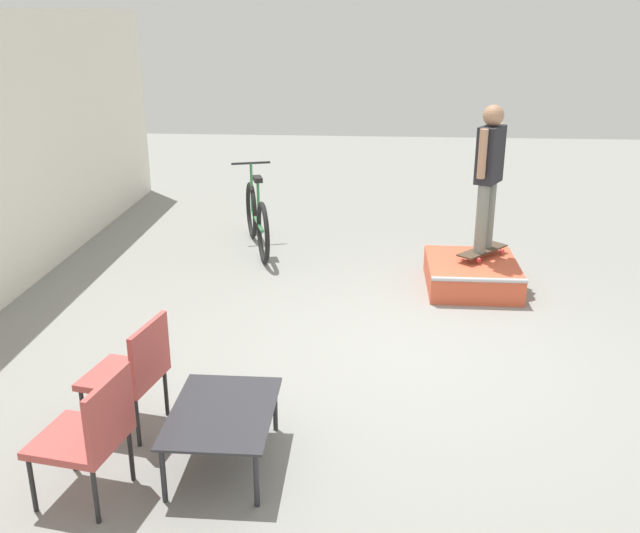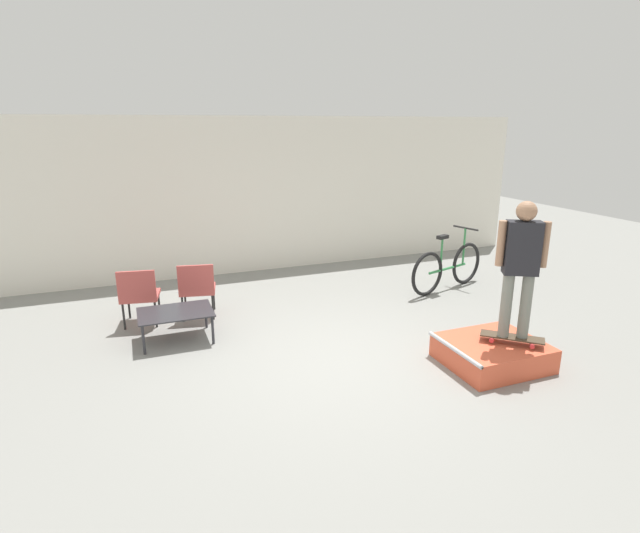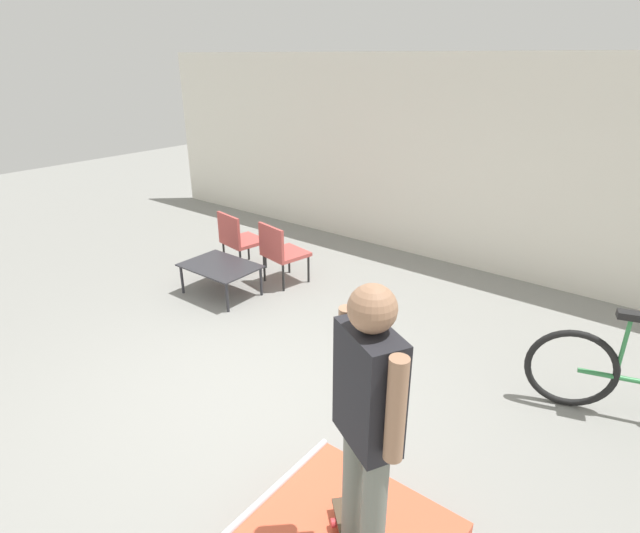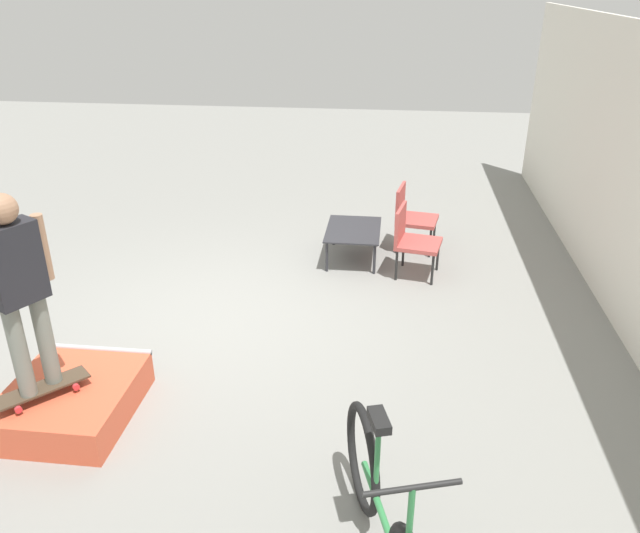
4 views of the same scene
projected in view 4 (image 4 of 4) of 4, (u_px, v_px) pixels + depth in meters
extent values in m
plane|color=gray|center=(218.00, 319.00, 6.80)|extent=(24.00, 24.00, 0.00)
cube|color=#DB5638|center=(72.00, 401.00, 5.25)|extent=(1.15, 1.00, 0.30)
cylinder|color=#B7B7BC|center=(99.00, 349.00, 5.71)|extent=(0.05, 1.00, 0.05)
cube|color=#473828|center=(42.00, 388.00, 5.02)|extent=(0.67, 0.64, 0.02)
cylinder|color=red|center=(18.00, 410.00, 4.83)|extent=(0.06, 0.06, 0.05)
cylinder|color=red|center=(9.00, 396.00, 4.98)|extent=(0.06, 0.06, 0.05)
cylinder|color=red|center=(76.00, 387.00, 5.09)|extent=(0.06, 0.06, 0.05)
cylinder|color=red|center=(66.00, 375.00, 5.25)|extent=(0.06, 0.06, 0.05)
cylinder|color=gray|center=(45.00, 339.00, 4.93)|extent=(0.13, 0.13, 0.78)
cylinder|color=gray|center=(19.00, 352.00, 4.77)|extent=(0.13, 0.13, 0.78)
cube|color=#232328|center=(14.00, 264.00, 4.56)|extent=(0.43, 0.36, 0.62)
cylinder|color=#A87A5B|center=(42.00, 247.00, 4.71)|extent=(0.09, 0.09, 0.53)
sphere|color=#A87A5B|center=(1.00, 209.00, 4.38)|extent=(0.23, 0.23, 0.23)
cube|color=#2D2D33|center=(353.00, 230.00, 8.10)|extent=(0.98, 0.70, 0.02)
cylinder|color=#2D2D33|center=(334.00, 231.00, 8.62)|extent=(0.04, 0.04, 0.40)
cylinder|color=#2D2D33|center=(327.00, 257.00, 7.83)|extent=(0.04, 0.04, 0.40)
cylinder|color=#2D2D33|center=(377.00, 233.00, 8.55)|extent=(0.04, 0.04, 0.40)
cylinder|color=#2D2D33|center=(374.00, 259.00, 7.76)|extent=(0.04, 0.04, 0.40)
cylinder|color=black|center=(430.00, 243.00, 8.22)|extent=(0.03, 0.03, 0.40)
cylinder|color=black|center=(434.00, 231.00, 8.61)|extent=(0.03, 0.03, 0.40)
cylinder|color=black|center=(397.00, 240.00, 8.34)|extent=(0.03, 0.03, 0.40)
cylinder|color=black|center=(403.00, 228.00, 8.72)|extent=(0.03, 0.03, 0.40)
cube|color=#B74C47|center=(417.00, 220.00, 8.38)|extent=(0.60, 0.60, 0.05)
cube|color=#B74C47|center=(400.00, 202.00, 8.34)|extent=(0.52, 0.13, 0.42)
cylinder|color=black|center=(432.00, 270.00, 7.48)|extent=(0.03, 0.03, 0.40)
cylinder|color=black|center=(438.00, 256.00, 7.86)|extent=(0.03, 0.03, 0.40)
cylinder|color=black|center=(396.00, 265.00, 7.60)|extent=(0.03, 0.03, 0.40)
cylinder|color=black|center=(403.00, 251.00, 7.98)|extent=(0.03, 0.03, 0.40)
cube|color=#B74C47|center=(419.00, 244.00, 7.63)|extent=(0.61, 0.61, 0.05)
cube|color=#B74C47|center=(400.00, 224.00, 7.60)|extent=(0.52, 0.14, 0.42)
torus|color=black|center=(362.00, 458.00, 4.30)|extent=(0.75, 0.28, 0.77)
cylinder|color=#338447|center=(384.00, 519.00, 3.81)|extent=(0.95, 0.33, 0.04)
cylinder|color=#338447|center=(377.00, 461.00, 3.86)|extent=(0.04, 0.04, 0.57)
cube|color=black|center=(379.00, 420.00, 3.73)|extent=(0.24, 0.16, 0.06)
cylinder|color=black|center=(413.00, 488.00, 3.14)|extent=(0.18, 0.51, 0.03)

